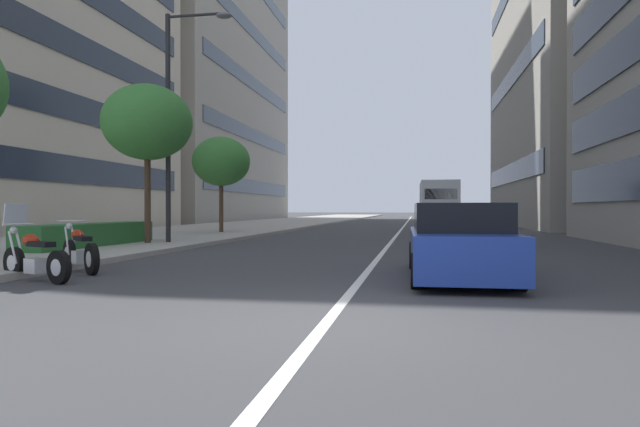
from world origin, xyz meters
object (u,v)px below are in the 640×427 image
motorcycle_mid_row (80,252)px  delivery_van_ahead (438,206)px  car_approaching_light (459,243)px  street_lamp_with_banners (177,107)px  street_tree_far_plaza (147,123)px  street_tree_by_lamp_post (221,162)px  car_far_down_avenue (448,229)px  motorcycle_nearest_camera (35,258)px

motorcycle_mid_row → delivery_van_ahead: size_ratio=0.34×
delivery_van_ahead → car_approaching_light: bearing=178.1°
street_lamp_with_banners → street_tree_far_plaza: street_lamp_with_banners is taller
street_lamp_with_banners → street_tree_far_plaza: (-0.58, 0.87, -0.65)m
delivery_van_ahead → street_lamp_with_banners: 16.75m
delivery_van_ahead → street_tree_by_lamp_post: bearing=111.7°
street_tree_far_plaza → car_far_down_avenue: bearing=-81.8°
delivery_van_ahead → street_lamp_with_banners: bearing=142.2°
motorcycle_nearest_camera → street_lamp_with_banners: bearing=-58.4°
car_approaching_light → street_tree_by_lamp_post: size_ratio=0.94×
motorcycle_nearest_camera → street_tree_far_plaza: street_tree_far_plaza is taller
motorcycle_nearest_camera → street_tree_far_plaza: 9.97m
motorcycle_nearest_camera → delivery_van_ahead: size_ratio=0.37×
motorcycle_nearest_camera → street_lamp_with_banners: 10.59m
motorcycle_mid_row → street_tree_by_lamp_post: bearing=-40.3°
street_lamp_with_banners → street_tree_far_plaza: 1.23m
street_lamp_with_banners → motorcycle_mid_row: bearing=-169.8°
delivery_van_ahead → street_tree_far_plaza: 17.60m
street_tree_by_lamp_post → car_far_down_avenue: bearing=-123.6°
car_far_down_avenue → street_lamp_with_banners: street_lamp_with_banners is taller
car_far_down_avenue → delivery_van_ahead: delivery_van_ahead is taller
motorcycle_nearest_camera → street_tree_by_lamp_post: 18.35m
car_approaching_light → delivery_van_ahead: bearing=-2.3°
motorcycle_mid_row → street_tree_far_plaza: size_ratio=0.32×
street_tree_far_plaza → street_tree_by_lamp_post: 9.01m
car_far_down_avenue → street_lamp_with_banners: bearing=97.6°
car_far_down_avenue → street_tree_by_lamp_post: size_ratio=0.84×
street_tree_far_plaza → street_tree_by_lamp_post: (8.97, 0.62, -0.60)m
car_approaching_light → car_far_down_avenue: (8.53, -0.25, -0.04)m
motorcycle_mid_row → delivery_van_ahead: 22.59m
car_approaching_light → street_tree_by_lamp_post: (15.97, 10.94, 3.16)m
motorcycle_nearest_camera → street_tree_far_plaza: size_ratio=0.36×
motorcycle_mid_row → street_tree_by_lamp_post: size_ratio=0.36×
motorcycle_mid_row → street_lamp_with_banners: bearing=-40.2°
car_far_down_avenue → street_tree_far_plaza: 11.33m
car_far_down_avenue → motorcycle_nearest_camera: bearing=143.7°
car_far_down_avenue → delivery_van_ahead: 12.18m
motorcycle_mid_row → street_tree_by_lamp_post: (16.23, 2.90, 3.43)m
motorcycle_nearest_camera → car_far_down_avenue: motorcycle_nearest_camera is taller
car_approaching_light → delivery_van_ahead: delivery_van_ahead is taller
motorcycle_mid_row → street_tree_far_plaza: 8.61m
motorcycle_mid_row → street_tree_far_plaza: street_tree_far_plaza is taller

